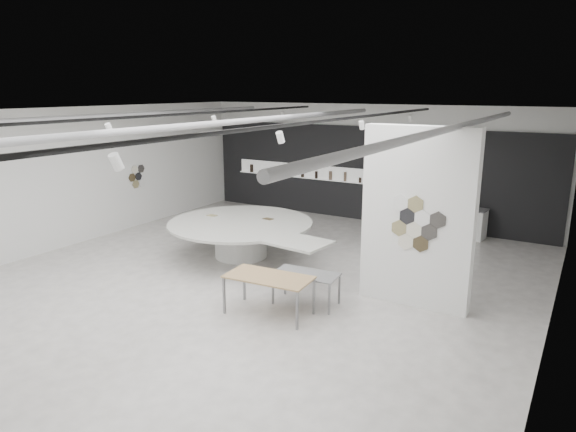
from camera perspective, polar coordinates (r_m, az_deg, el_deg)
The scene contains 7 objects.
room at distance 11.04m, azimuth -5.45°, elevation 2.41°, with size 12.02×14.02×3.82m.
back_wall_display at distance 17.12m, azimuth 8.51°, elevation 4.62°, with size 11.80×0.27×3.10m.
partition_column at distance 10.40m, azimuth 14.19°, elevation -0.23°, with size 2.20×0.38×3.60m.
display_island at distance 13.31m, azimuth -5.08°, elevation -2.03°, with size 4.95×4.12×0.96m.
sample_table_wood at distance 9.93m, azimuth -2.16°, elevation -7.02°, with size 1.71×0.95×0.78m.
sample_table_stone at distance 10.41m, azimuth 2.04°, elevation -6.66°, with size 1.35×0.76×0.67m.
kitchen_counter at distance 16.04m, azimuth 18.42°, elevation -0.58°, with size 1.62×0.77×1.23m.
Camera 1 is at (6.34, -8.70, 4.27)m, focal length 32.00 mm.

